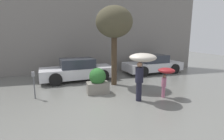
{
  "coord_description": "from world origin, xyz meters",
  "views": [
    {
      "loc": [
        -1.17,
        -6.41,
        2.67
      ],
      "look_at": [
        0.94,
        1.6,
        1.05
      ],
      "focal_mm": 28.0,
      "sensor_mm": 36.0,
      "label": 1
    }
  ],
  "objects_px": {
    "person_child": "(166,73)",
    "street_tree": "(114,23)",
    "parked_car_near": "(77,70)",
    "planter_box": "(98,81)",
    "person_adult": "(142,63)",
    "parking_meter": "(34,79)",
    "parked_car_far": "(152,64)"
  },
  "relations": [
    {
      "from": "street_tree",
      "to": "parked_car_far",
      "type": "bearing_deg",
      "value": 33.62
    },
    {
      "from": "planter_box",
      "to": "parked_car_near",
      "type": "height_order",
      "value": "parked_car_near"
    },
    {
      "from": "parked_car_far",
      "to": "parking_meter",
      "type": "distance_m",
      "value": 8.35
    },
    {
      "from": "parking_meter",
      "to": "planter_box",
      "type": "bearing_deg",
      "value": 0.95
    },
    {
      "from": "street_tree",
      "to": "person_adult",
      "type": "bearing_deg",
      "value": -80.38
    },
    {
      "from": "person_adult",
      "to": "parking_meter",
      "type": "bearing_deg",
      "value": 151.45
    },
    {
      "from": "person_adult",
      "to": "parking_meter",
      "type": "xyz_separation_m",
      "value": [
        -4.35,
        1.36,
        -0.75
      ]
    },
    {
      "from": "parked_car_near",
      "to": "parking_meter",
      "type": "bearing_deg",
      "value": 137.91
    },
    {
      "from": "person_child",
      "to": "parked_car_far",
      "type": "relative_size",
      "value": 0.3
    },
    {
      "from": "person_adult",
      "to": "parked_car_far",
      "type": "bearing_deg",
      "value": 46.74
    },
    {
      "from": "parking_meter",
      "to": "street_tree",
      "type": "bearing_deg",
      "value": 18.14
    },
    {
      "from": "street_tree",
      "to": "person_child",
      "type": "bearing_deg",
      "value": -57.6
    },
    {
      "from": "person_child",
      "to": "street_tree",
      "type": "relative_size",
      "value": 0.31
    },
    {
      "from": "person_child",
      "to": "street_tree",
      "type": "bearing_deg",
      "value": 122.52
    },
    {
      "from": "planter_box",
      "to": "person_child",
      "type": "distance_m",
      "value": 3.1
    },
    {
      "from": "street_tree",
      "to": "parking_meter",
      "type": "relative_size",
      "value": 3.57
    },
    {
      "from": "person_adult",
      "to": "street_tree",
      "type": "xyz_separation_m",
      "value": [
        -0.45,
        2.64,
        1.71
      ]
    },
    {
      "from": "planter_box",
      "to": "street_tree",
      "type": "bearing_deg",
      "value": 47.17
    },
    {
      "from": "parked_car_near",
      "to": "parking_meter",
      "type": "xyz_separation_m",
      "value": [
        -2.01,
        -2.85,
        0.24
      ]
    },
    {
      "from": "parked_car_near",
      "to": "person_adult",
      "type": "bearing_deg",
      "value": -157.84
    },
    {
      "from": "planter_box",
      "to": "person_child",
      "type": "xyz_separation_m",
      "value": [
        2.76,
        -1.32,
        0.49
      ]
    },
    {
      "from": "parked_car_near",
      "to": "street_tree",
      "type": "distance_m",
      "value": 3.65
    },
    {
      "from": "parked_car_far",
      "to": "parking_meter",
      "type": "relative_size",
      "value": 3.71
    },
    {
      "from": "person_child",
      "to": "parked_car_near",
      "type": "height_order",
      "value": "parked_car_near"
    },
    {
      "from": "person_child",
      "to": "street_tree",
      "type": "distance_m",
      "value": 3.77
    },
    {
      "from": "planter_box",
      "to": "street_tree",
      "type": "distance_m",
      "value": 3.21
    },
    {
      "from": "planter_box",
      "to": "parked_car_far",
      "type": "distance_m",
      "value": 5.96
    },
    {
      "from": "person_child",
      "to": "parking_meter",
      "type": "distance_m",
      "value": 5.68
    },
    {
      "from": "parked_car_near",
      "to": "street_tree",
      "type": "relative_size",
      "value": 1.08
    },
    {
      "from": "person_adult",
      "to": "parking_meter",
      "type": "relative_size",
      "value": 1.68
    },
    {
      "from": "parking_meter",
      "to": "parked_car_far",
      "type": "bearing_deg",
      "value": 26.07
    },
    {
      "from": "parked_car_far",
      "to": "street_tree",
      "type": "bearing_deg",
      "value": 116.93
    }
  ]
}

